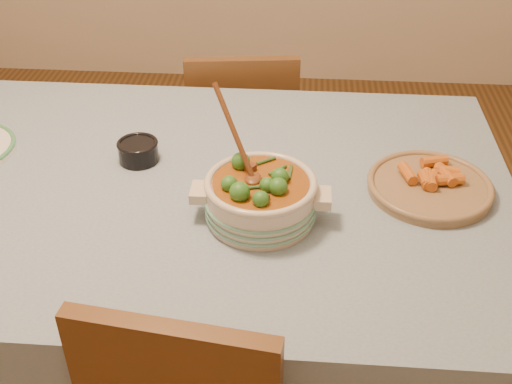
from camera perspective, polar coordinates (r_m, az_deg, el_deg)
floor at (r=2.14m, az=-5.47°, el=-16.16°), size 4.50×4.50×0.00m
dining_table at (r=1.67m, az=-6.73°, el=-1.76°), size 1.68×1.08×0.76m
stew_casserole at (r=1.45m, az=0.40°, el=-0.25°), size 0.32×0.26×0.30m
condiment_bowl at (r=1.70m, az=-10.44°, el=3.69°), size 0.14×0.14×0.06m
fried_plate at (r=1.62m, az=15.21°, el=0.65°), size 0.39×0.39×0.05m
chair_far at (r=2.37m, az=-1.22°, el=4.86°), size 0.42×0.42×0.82m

